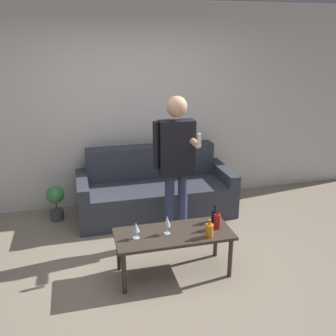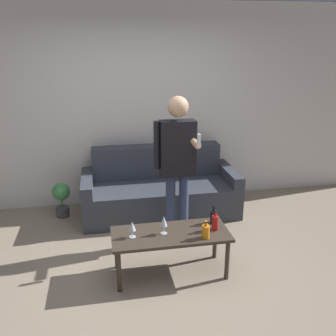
{
  "view_description": "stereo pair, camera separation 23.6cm",
  "coord_description": "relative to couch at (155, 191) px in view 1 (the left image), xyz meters",
  "views": [
    {
      "loc": [
        -0.71,
        -2.97,
        2.22
      ],
      "look_at": [
        0.2,
        0.6,
        0.95
      ],
      "focal_mm": 40.0,
      "sensor_mm": 36.0,
      "label": 1
    },
    {
      "loc": [
        -0.48,
        -3.02,
        2.22
      ],
      "look_at": [
        0.2,
        0.6,
        0.95
      ],
      "focal_mm": 40.0,
      "sensor_mm": 36.0,
      "label": 2
    }
  ],
  "objects": [
    {
      "name": "bottle_green",
      "position": [
        0.31,
        -1.45,
        0.23
      ],
      "size": [
        0.07,
        0.07,
        0.2
      ],
      "color": "#B21E1E",
      "rests_on": "coffee_table"
    },
    {
      "name": "couch",
      "position": [
        0.0,
        0.0,
        0.0
      ],
      "size": [
        2.02,
        0.85,
        0.86
      ],
      "color": "#383D47",
      "rests_on": "ground_plane"
    },
    {
      "name": "wine_glass_near",
      "position": [
        -0.5,
        -1.44,
        0.26
      ],
      "size": [
        0.07,
        0.07,
        0.16
      ],
      "color": "silver",
      "rests_on": "coffee_table"
    },
    {
      "name": "bottle_orange",
      "position": [
        0.18,
        -1.58,
        0.21
      ],
      "size": [
        0.08,
        0.08,
        0.17
      ],
      "color": "orange",
      "rests_on": "coffee_table"
    },
    {
      "name": "wine_glass_far",
      "position": [
        -0.19,
        -1.43,
        0.27
      ],
      "size": [
        0.07,
        0.07,
        0.19
      ],
      "color": "silver",
      "rests_on": "coffee_table"
    },
    {
      "name": "person_standing_front",
      "position": [
        0.07,
        -0.8,
        0.7
      ],
      "size": [
        0.45,
        0.42,
        1.67
      ],
      "color": "navy",
      "rests_on": "ground_plane"
    },
    {
      "name": "wall_back",
      "position": [
        -0.26,
        0.49,
        1.04
      ],
      "size": [
        8.0,
        0.06,
        2.7
      ],
      "color": "silver",
      "rests_on": "ground_plane"
    },
    {
      "name": "bottle_dark",
      "position": [
        0.34,
        -1.3,
        0.22
      ],
      "size": [
        0.07,
        0.07,
        0.18
      ],
      "color": "black",
      "rests_on": "coffee_table"
    },
    {
      "name": "coffee_table",
      "position": [
        -0.13,
        -1.43,
        0.09
      ],
      "size": [
        1.14,
        0.49,
        0.45
      ],
      "color": "#3D3328",
      "rests_on": "ground_plane"
    },
    {
      "name": "potted_plant",
      "position": [
        -1.28,
        0.08,
        -0.02
      ],
      "size": [
        0.23,
        0.23,
        0.47
      ],
      "color": "#4C4C51",
      "rests_on": "ground_plane"
    },
    {
      "name": "ground_plane",
      "position": [
        -0.26,
        -1.56,
        -0.31
      ],
      "size": [
        16.0,
        16.0,
        0.0
      ],
      "primitive_type": "plane",
      "color": "gray"
    }
  ]
}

